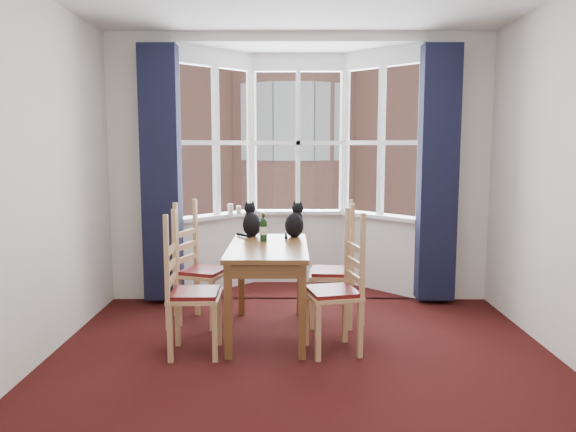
{
  "coord_description": "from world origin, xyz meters",
  "views": [
    {
      "loc": [
        -0.1,
        -3.69,
        1.66
      ],
      "look_at": [
        -0.11,
        1.05,
        1.05
      ],
      "focal_mm": 35.0,
      "sensor_mm": 36.0,
      "label": 1
    }
  ],
  "objects_px": {
    "chair_left_far": "(195,272)",
    "chair_right_near": "(343,293)",
    "chair_right_far": "(341,274)",
    "cat_right": "(295,223)",
    "candle_tall": "(230,209)",
    "candle_short": "(239,210)",
    "cat_left": "(252,222)",
    "dining_table": "(268,259)",
    "chair_left_near": "(183,296)",
    "wine_bottle": "(263,229)"
  },
  "relations": [
    {
      "from": "chair_left_far",
      "to": "chair_right_near",
      "type": "distance_m",
      "value": 1.51
    },
    {
      "from": "chair_right_near",
      "to": "chair_right_far",
      "type": "distance_m",
      "value": 0.69
    },
    {
      "from": "chair_right_near",
      "to": "cat_right",
      "type": "distance_m",
      "value": 1.05
    },
    {
      "from": "candle_tall",
      "to": "candle_short",
      "type": "height_order",
      "value": "candle_tall"
    },
    {
      "from": "cat_left",
      "to": "cat_right",
      "type": "bearing_deg",
      "value": -5.86
    },
    {
      "from": "dining_table",
      "to": "chair_left_near",
      "type": "bearing_deg",
      "value": -144.27
    },
    {
      "from": "chair_left_far",
      "to": "wine_bottle",
      "type": "height_order",
      "value": "wine_bottle"
    },
    {
      "from": "chair_left_near",
      "to": "chair_left_far",
      "type": "xyz_separation_m",
      "value": [
        -0.04,
        0.82,
        0.0
      ]
    },
    {
      "from": "chair_left_near",
      "to": "chair_right_near",
      "type": "distance_m",
      "value": 1.27
    },
    {
      "from": "dining_table",
      "to": "chair_right_near",
      "type": "distance_m",
      "value": 0.76
    },
    {
      "from": "cat_left",
      "to": "wine_bottle",
      "type": "distance_m",
      "value": 0.33
    },
    {
      "from": "chair_left_far",
      "to": "wine_bottle",
      "type": "relative_size",
      "value": 3.5
    },
    {
      "from": "dining_table",
      "to": "chair_right_far",
      "type": "height_order",
      "value": "chair_right_far"
    },
    {
      "from": "dining_table",
      "to": "chair_left_near",
      "type": "xyz_separation_m",
      "value": [
        -0.65,
        -0.47,
        -0.2
      ]
    },
    {
      "from": "chair_left_far",
      "to": "candle_short",
      "type": "xyz_separation_m",
      "value": [
        0.3,
        1.21,
        0.45
      ]
    },
    {
      "from": "dining_table",
      "to": "candle_short",
      "type": "distance_m",
      "value": 1.62
    },
    {
      "from": "candle_short",
      "to": "cat_left",
      "type": "bearing_deg",
      "value": -78.33
    },
    {
      "from": "wine_bottle",
      "to": "candle_tall",
      "type": "distance_m",
      "value": 1.39
    },
    {
      "from": "candle_tall",
      "to": "candle_short",
      "type": "relative_size",
      "value": 1.25
    },
    {
      "from": "candle_short",
      "to": "cat_right",
      "type": "bearing_deg",
      "value": -60.07
    },
    {
      "from": "chair_left_far",
      "to": "wine_bottle",
      "type": "bearing_deg",
      "value": -12.34
    },
    {
      "from": "chair_right_near",
      "to": "cat_left",
      "type": "distance_m",
      "value": 1.28
    },
    {
      "from": "candle_tall",
      "to": "cat_right",
      "type": "bearing_deg",
      "value": -55.78
    },
    {
      "from": "candle_short",
      "to": "wine_bottle",
      "type": "bearing_deg",
      "value": -75.78
    },
    {
      "from": "chair_right_far",
      "to": "candle_tall",
      "type": "xyz_separation_m",
      "value": [
        -1.15,
        1.23,
        0.46
      ]
    },
    {
      "from": "wine_bottle",
      "to": "candle_tall",
      "type": "bearing_deg",
      "value": 108.24
    },
    {
      "from": "chair_left_far",
      "to": "chair_right_far",
      "type": "distance_m",
      "value": 1.36
    },
    {
      "from": "dining_table",
      "to": "chair_left_near",
      "type": "relative_size",
      "value": 1.36
    },
    {
      "from": "cat_right",
      "to": "chair_right_far",
      "type": "bearing_deg",
      "value": -22.5
    },
    {
      "from": "chair_right_far",
      "to": "cat_left",
      "type": "relative_size",
      "value": 2.71
    },
    {
      "from": "chair_left_far",
      "to": "cat_right",
      "type": "relative_size",
      "value": 2.66
    },
    {
      "from": "chair_left_near",
      "to": "chair_right_near",
      "type": "relative_size",
      "value": 1.0
    },
    {
      "from": "chair_left_near",
      "to": "candle_short",
      "type": "distance_m",
      "value": 2.09
    },
    {
      "from": "cat_left",
      "to": "candle_tall",
      "type": "relative_size",
      "value": 2.85
    },
    {
      "from": "dining_table",
      "to": "chair_left_far",
      "type": "xyz_separation_m",
      "value": [
        -0.69,
        0.35,
        -0.2
      ]
    },
    {
      "from": "chair_right_far",
      "to": "candle_tall",
      "type": "distance_m",
      "value": 1.75
    },
    {
      "from": "candle_tall",
      "to": "dining_table",
      "type": "bearing_deg",
      "value": -72.42
    },
    {
      "from": "chair_right_near",
      "to": "chair_left_near",
      "type": "bearing_deg",
      "value": -176.55
    },
    {
      "from": "chair_right_far",
      "to": "wine_bottle",
      "type": "xyz_separation_m",
      "value": [
        -0.71,
        -0.08,
        0.43
      ]
    },
    {
      "from": "wine_bottle",
      "to": "cat_right",
      "type": "bearing_deg",
      "value": 42.74
    },
    {
      "from": "dining_table",
      "to": "chair_right_far",
      "type": "bearing_deg",
      "value": 23.77
    },
    {
      "from": "chair_left_far",
      "to": "cat_right",
      "type": "xyz_separation_m",
      "value": [
        0.93,
        0.12,
        0.45
      ]
    },
    {
      "from": "candle_tall",
      "to": "candle_short",
      "type": "xyz_separation_m",
      "value": [
        0.09,
        0.03,
        -0.01
      ]
    },
    {
      "from": "wine_bottle",
      "to": "candle_tall",
      "type": "height_order",
      "value": "wine_bottle"
    },
    {
      "from": "cat_right",
      "to": "candle_short",
      "type": "xyz_separation_m",
      "value": [
        -0.62,
        1.09,
        -0.0
      ]
    },
    {
      "from": "chair_left_near",
      "to": "dining_table",
      "type": "bearing_deg",
      "value": 35.73
    },
    {
      "from": "chair_right_near",
      "to": "candle_tall",
      "type": "relative_size",
      "value": 7.72
    },
    {
      "from": "chair_left_far",
      "to": "chair_right_near",
      "type": "xyz_separation_m",
      "value": [
        1.31,
        -0.74,
        0.0
      ]
    },
    {
      "from": "chair_left_far",
      "to": "chair_right_near",
      "type": "relative_size",
      "value": 1.0
    },
    {
      "from": "chair_left_near",
      "to": "chair_right_near",
      "type": "xyz_separation_m",
      "value": [
        1.27,
        0.08,
        0.0
      ]
    }
  ]
}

